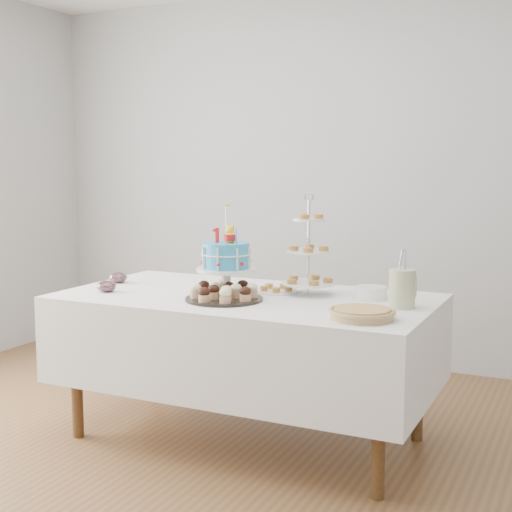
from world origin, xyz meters
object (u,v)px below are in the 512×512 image
at_px(pie, 362,313).
at_px(tiered_stand, 309,252).
at_px(jam_bowl_a, 106,287).
at_px(jam_bowl_b, 118,278).
at_px(birthday_cake, 226,271).
at_px(table, 246,338).
at_px(utensil_pitcher, 402,287).
at_px(pastry_plate, 276,289).
at_px(cupcake_tray, 224,292).
at_px(plate_stack, 371,293).

relative_size(pie, tiered_stand, 0.56).
bearing_deg(jam_bowl_a, jam_bowl_b, 114.84).
height_order(birthday_cake, jam_bowl_b, birthday_cake).
relative_size(table, pie, 6.48).
xyz_separation_m(table, utensil_pitcher, (0.81, 0.03, 0.33)).
bearing_deg(pastry_plate, jam_bowl_b, -172.82).
bearing_deg(utensil_pitcher, tiered_stand, 171.76).
relative_size(cupcake_tray, pie, 1.32).
xyz_separation_m(pastry_plate, jam_bowl_a, (-0.82, -0.39, 0.01)).
relative_size(table, pastry_plate, 8.26).
bearing_deg(pie, pastry_plate, 143.91).
distance_m(cupcake_tray, utensil_pitcher, 0.87).
bearing_deg(tiered_stand, cupcake_tray, -133.57).
height_order(table, tiered_stand, tiered_stand).
distance_m(plate_stack, jam_bowl_b, 1.46).
bearing_deg(utensil_pitcher, jam_bowl_b, -173.97).
distance_m(birthday_cake, jam_bowl_b, 0.76).
bearing_deg(cupcake_tray, birthday_cake, 113.18).
bearing_deg(birthday_cake, jam_bowl_a, -172.23).
height_order(birthday_cake, pie, birthday_cake).
xyz_separation_m(birthday_cake, utensil_pitcher, (0.90, 0.08, -0.03)).
distance_m(table, jam_bowl_b, 0.88).
height_order(tiered_stand, jam_bowl_a, tiered_stand).
bearing_deg(pie, jam_bowl_b, 168.11).
relative_size(pie, utensil_pitcher, 1.06).
height_order(tiered_stand, plate_stack, tiered_stand).
bearing_deg(table, tiered_stand, 31.35).
relative_size(birthday_cake, pie, 1.58).
relative_size(tiered_stand, pastry_plate, 2.29).
bearing_deg(pastry_plate, cupcake_tray, -113.69).
relative_size(birthday_cake, utensil_pitcher, 1.67).
xyz_separation_m(table, plate_stack, (0.61, 0.19, 0.26)).
height_order(table, cupcake_tray, cupcake_tray).
bearing_deg(pie, plate_stack, 101.96).
distance_m(table, cupcake_tray, 0.32).
height_order(birthday_cake, cupcake_tray, birthday_cake).
distance_m(table, pie, 0.81).
bearing_deg(tiered_stand, plate_stack, 4.26).
height_order(pie, plate_stack, plate_stack).
relative_size(birthday_cake, cupcake_tray, 1.20).
bearing_deg(utensil_pitcher, cupcake_tray, -160.59).
bearing_deg(tiered_stand, pastry_plate, -175.81).
xyz_separation_m(pie, utensil_pitcher, (0.10, 0.32, 0.07)).
bearing_deg(plate_stack, table, -162.34).
distance_m(tiered_stand, plate_stack, 0.38).
bearing_deg(plate_stack, birthday_cake, -161.30).
height_order(pastry_plate, jam_bowl_b, jam_bowl_b).
bearing_deg(pie, birthday_cake, 163.05).
relative_size(table, jam_bowl_b, 18.31).
height_order(table, pie, pie).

